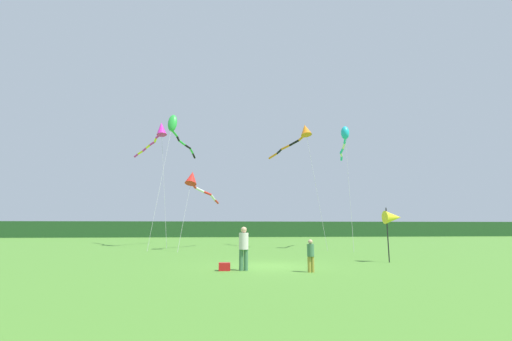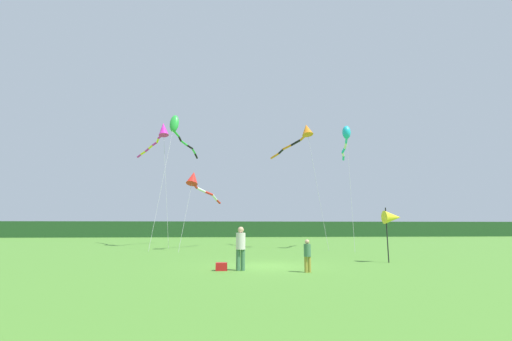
{
  "view_description": "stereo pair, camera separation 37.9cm",
  "coord_description": "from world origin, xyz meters",
  "px_view_note": "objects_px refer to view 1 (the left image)",
  "views": [
    {
      "loc": [
        -2.24,
        -16.25,
        1.85
      ],
      "look_at": [
        0.0,
        6.0,
        5.58
      ],
      "focal_mm": 23.59,
      "sensor_mm": 36.0,
      "label": 1
    },
    {
      "loc": [
        -1.86,
        -16.29,
        1.85
      ],
      "look_at": [
        0.0,
        6.0,
        5.58
      ],
      "focal_mm": 23.59,
      "sensor_mm": 36.0,
      "label": 2
    }
  ],
  "objects_px": {
    "kite_cyan": "(345,137)",
    "kite_orange": "(301,134)",
    "person_adult": "(244,246)",
    "kite_green": "(175,129)",
    "cooler_box": "(224,267)",
    "kite_magenta": "(159,132)",
    "kite_red": "(195,181)",
    "person_child": "(311,254)",
    "banner_flag_pole": "(393,218)"
  },
  "relations": [
    {
      "from": "cooler_box",
      "to": "kite_orange",
      "type": "xyz_separation_m",
      "value": [
        6.86,
        13.98,
        9.92
      ]
    },
    {
      "from": "person_adult",
      "to": "kite_red",
      "type": "bearing_deg",
      "value": 103.69
    },
    {
      "from": "kite_magenta",
      "to": "kite_green",
      "type": "bearing_deg",
      "value": -31.73
    },
    {
      "from": "person_adult",
      "to": "kite_magenta",
      "type": "xyz_separation_m",
      "value": [
        -7.26,
        18.04,
        9.97
      ]
    },
    {
      "from": "kite_orange",
      "to": "kite_red",
      "type": "relative_size",
      "value": 1.46
    },
    {
      "from": "person_adult",
      "to": "kite_magenta",
      "type": "height_order",
      "value": "kite_magenta"
    },
    {
      "from": "banner_flag_pole",
      "to": "kite_magenta",
      "type": "height_order",
      "value": "kite_magenta"
    },
    {
      "from": "kite_orange",
      "to": "cooler_box",
      "type": "bearing_deg",
      "value": -116.15
    },
    {
      "from": "person_adult",
      "to": "kite_green",
      "type": "xyz_separation_m",
      "value": [
        -5.52,
        16.96,
        10.06
      ]
    },
    {
      "from": "person_child",
      "to": "kite_cyan",
      "type": "height_order",
      "value": "kite_cyan"
    },
    {
      "from": "kite_orange",
      "to": "kite_red",
      "type": "bearing_deg",
      "value": -175.5
    },
    {
      "from": "kite_orange",
      "to": "banner_flag_pole",
      "type": "bearing_deg",
      "value": -79.86
    },
    {
      "from": "kite_cyan",
      "to": "kite_green",
      "type": "relative_size",
      "value": 0.84
    },
    {
      "from": "banner_flag_pole",
      "to": "kite_orange",
      "type": "xyz_separation_m",
      "value": [
        -2.06,
        11.51,
        7.78
      ]
    },
    {
      "from": "person_adult",
      "to": "person_child",
      "type": "xyz_separation_m",
      "value": [
        2.71,
        -0.81,
        -0.29
      ]
    },
    {
      "from": "kite_magenta",
      "to": "kite_red",
      "type": "distance_m",
      "value": 8.23
    },
    {
      "from": "person_child",
      "to": "kite_magenta",
      "type": "relative_size",
      "value": 0.11
    },
    {
      "from": "person_adult",
      "to": "cooler_box",
      "type": "xyz_separation_m",
      "value": [
        -0.81,
        0.07,
        -0.86
      ]
    },
    {
      "from": "cooler_box",
      "to": "kite_red",
      "type": "distance_m",
      "value": 14.52
    },
    {
      "from": "banner_flag_pole",
      "to": "kite_red",
      "type": "relative_size",
      "value": 0.38
    },
    {
      "from": "person_child",
      "to": "person_adult",
      "type": "bearing_deg",
      "value": 163.42
    },
    {
      "from": "kite_cyan",
      "to": "kite_green",
      "type": "xyz_separation_m",
      "value": [
        -14.94,
        4.59,
        1.65
      ]
    },
    {
      "from": "person_child",
      "to": "kite_green",
      "type": "relative_size",
      "value": 0.11
    },
    {
      "from": "person_child",
      "to": "cooler_box",
      "type": "xyz_separation_m",
      "value": [
        -3.52,
        0.88,
        -0.57
      ]
    },
    {
      "from": "banner_flag_pole",
      "to": "kite_red",
      "type": "distance_m",
      "value": 15.99
    },
    {
      "from": "person_adult",
      "to": "kite_cyan",
      "type": "bearing_deg",
      "value": 52.69
    },
    {
      "from": "banner_flag_pole",
      "to": "kite_cyan",
      "type": "bearing_deg",
      "value": 82.41
    },
    {
      "from": "cooler_box",
      "to": "kite_magenta",
      "type": "relative_size",
      "value": 0.04
    },
    {
      "from": "cooler_box",
      "to": "kite_cyan",
      "type": "height_order",
      "value": "kite_cyan"
    },
    {
      "from": "person_child",
      "to": "kite_orange",
      "type": "bearing_deg",
      "value": 77.31
    },
    {
      "from": "kite_magenta",
      "to": "kite_green",
      "type": "relative_size",
      "value": 0.97
    },
    {
      "from": "person_child",
      "to": "kite_magenta",
      "type": "xyz_separation_m",
      "value": [
        -9.97,
        18.84,
        10.25
      ]
    },
    {
      "from": "cooler_box",
      "to": "kite_green",
      "type": "relative_size",
      "value": 0.04
    },
    {
      "from": "banner_flag_pole",
      "to": "kite_green",
      "type": "relative_size",
      "value": 0.23
    },
    {
      "from": "kite_cyan",
      "to": "kite_orange",
      "type": "xyz_separation_m",
      "value": [
        -3.37,
        1.69,
        0.65
      ]
    },
    {
      "from": "person_adult",
      "to": "cooler_box",
      "type": "bearing_deg",
      "value": 175.04
    },
    {
      "from": "kite_magenta",
      "to": "kite_red",
      "type": "xyz_separation_m",
      "value": [
        4.02,
        -4.72,
        -5.42
      ]
    },
    {
      "from": "person_child",
      "to": "kite_red",
      "type": "bearing_deg",
      "value": 112.86
    },
    {
      "from": "person_child",
      "to": "kite_orange",
      "type": "distance_m",
      "value": 17.87
    },
    {
      "from": "cooler_box",
      "to": "kite_red",
      "type": "xyz_separation_m",
      "value": [
        -2.44,
        13.25,
        5.41
      ]
    },
    {
      "from": "kite_magenta",
      "to": "kite_cyan",
      "type": "distance_m",
      "value": 17.69
    },
    {
      "from": "kite_magenta",
      "to": "kite_cyan",
      "type": "bearing_deg",
      "value": -18.78
    },
    {
      "from": "person_adult",
      "to": "kite_green",
      "type": "relative_size",
      "value": 0.15
    },
    {
      "from": "kite_orange",
      "to": "kite_magenta",
      "type": "bearing_deg",
      "value": 163.33
    },
    {
      "from": "kite_cyan",
      "to": "kite_orange",
      "type": "distance_m",
      "value": 3.82
    },
    {
      "from": "kite_cyan",
      "to": "kite_red",
      "type": "bearing_deg",
      "value": 175.69
    },
    {
      "from": "kite_cyan",
      "to": "kite_red",
      "type": "distance_m",
      "value": 13.28
    },
    {
      "from": "kite_cyan",
      "to": "kite_orange",
      "type": "bearing_deg",
      "value": 153.39
    },
    {
      "from": "cooler_box",
      "to": "banner_flag_pole",
      "type": "bearing_deg",
      "value": 15.49
    },
    {
      "from": "person_child",
      "to": "kite_red",
      "type": "xyz_separation_m",
      "value": [
        -5.95,
        14.12,
        4.84
      ]
    }
  ]
}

